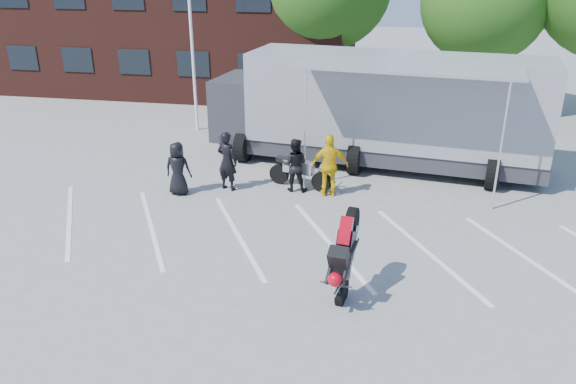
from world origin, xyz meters
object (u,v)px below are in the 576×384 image
(parked_motorcycle, at_px, (300,187))
(spectator_leather_b, at_px, (227,161))
(flagpole, at_px, (196,3))
(spectator_leather_a, at_px, (178,169))
(spectator_hivis, at_px, (330,166))
(tree_mid, at_px, (485,1))
(spectator_leather_c, at_px, (295,165))
(stunt_bike_rider, at_px, (348,286))
(transporter_truck, at_px, (376,164))

(parked_motorcycle, xyz_separation_m, spectator_leather_b, (-2.16, -0.58, 0.92))
(flagpole, relative_size, spectator_leather_a, 4.92)
(spectator_hivis, bearing_deg, parked_motorcycle, -40.46)
(tree_mid, xyz_separation_m, spectator_leather_c, (-6.31, -10.73, -4.11))
(spectator_leather_a, bearing_deg, tree_mid, -129.58)
(spectator_leather_b, xyz_separation_m, spectator_hivis, (3.13, 0.10, 0.03))
(spectator_leather_b, relative_size, spectator_hivis, 0.97)
(spectator_leather_a, bearing_deg, parked_motorcycle, -160.84)
(spectator_leather_c, bearing_deg, spectator_hivis, 167.64)
(spectator_leather_a, relative_size, spectator_hivis, 0.85)
(spectator_leather_a, bearing_deg, spectator_leather_c, -164.32)
(flagpole, relative_size, tree_mid, 1.04)
(flagpole, relative_size, spectator_hivis, 4.19)
(stunt_bike_rider, height_order, spectator_leather_c, spectator_leather_c)
(flagpole, distance_m, spectator_leather_b, 7.87)
(spectator_leather_b, bearing_deg, tree_mid, -109.26)
(spectator_leather_b, relative_size, spectator_leather_c, 1.11)
(parked_motorcycle, relative_size, spectator_leather_c, 1.29)
(spectator_leather_c, xyz_separation_m, spectator_hivis, (1.09, -0.21, 0.12))
(tree_mid, height_order, spectator_leather_c, tree_mid)
(parked_motorcycle, distance_m, spectator_leather_a, 3.80)
(spectator_leather_b, bearing_deg, spectator_leather_c, -153.54)
(transporter_truck, bearing_deg, spectator_leather_b, -136.83)
(transporter_truck, distance_m, spectator_leather_c, 3.83)
(spectator_hivis, bearing_deg, spectator_leather_b, -12.44)
(stunt_bike_rider, bearing_deg, spectator_leather_a, 151.18)
(stunt_bike_rider, bearing_deg, spectator_leather_b, 139.31)
(tree_mid, height_order, parked_motorcycle, tree_mid)
(tree_mid, bearing_deg, spectator_hivis, -115.50)
(parked_motorcycle, height_order, spectator_leather_a, spectator_leather_a)
(transporter_truck, distance_m, spectator_leather_b, 5.52)
(flagpole, relative_size, transporter_truck, 0.68)
(flagpole, xyz_separation_m, tree_mid, (11.24, 5.00, -0.11))
(stunt_bike_rider, distance_m, spectator_leather_b, 6.49)
(flagpole, bearing_deg, transporter_truck, -21.23)
(stunt_bike_rider, relative_size, spectator_leather_b, 1.12)
(spectator_leather_a, distance_m, spectator_hivis, 4.54)
(transporter_truck, relative_size, parked_motorcycle, 5.52)
(flagpole, bearing_deg, stunt_bike_rider, -56.95)
(flagpole, distance_m, stunt_bike_rider, 13.96)
(tree_mid, bearing_deg, spectator_leather_b, -127.08)
(transporter_truck, bearing_deg, flagpole, 165.90)
(flagpole, relative_size, parked_motorcycle, 3.73)
(spectator_leather_c, relative_size, spectator_hivis, 0.87)
(transporter_truck, xyz_separation_m, spectator_leather_a, (-5.75, -3.84, 0.81))
(flagpole, bearing_deg, spectator_leather_c, -49.25)
(transporter_truck, distance_m, stunt_bike_rider, 8.07)
(spectator_leather_b, height_order, spectator_leather_c, spectator_leather_b)
(tree_mid, relative_size, transporter_truck, 0.65)
(transporter_truck, bearing_deg, spectator_hivis, -105.24)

